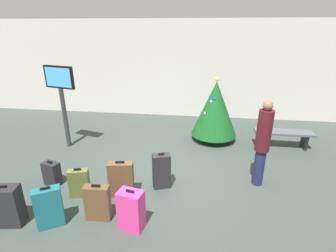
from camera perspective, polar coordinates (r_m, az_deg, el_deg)
ground_plane at (r=6.06m, az=-1.52°, el=-10.69°), size 16.00×16.00×0.00m
back_wall at (r=9.61m, az=2.53°, el=12.48°), size 16.00×0.20×3.50m
holiday_tree at (r=7.59m, az=10.48°, el=3.86°), size 1.34×1.34×1.91m
flight_info_kiosk at (r=7.44m, az=-22.77°, el=7.11°), size 0.90×0.31×2.28m
waiting_bench at (r=7.90m, az=24.35°, el=-1.86°), size 1.58×0.44×0.48m
traveller_0 at (r=5.60m, az=20.39°, el=-3.27°), size 0.34×0.34×1.88m
suitcase_0 at (r=5.28m, az=-10.43°, el=-11.64°), size 0.52×0.26×0.78m
suitcase_1 at (r=5.30m, az=-32.38°, el=-14.85°), size 0.53×0.35×0.78m
suitcase_2 at (r=4.51m, az=-8.23°, el=-18.14°), size 0.46×0.35×0.76m
suitcase_3 at (r=4.82m, az=-15.43°, el=-16.22°), size 0.45×0.20×0.71m
suitcase_4 at (r=6.11m, az=-24.49°, el=-9.68°), size 0.40×0.30×0.57m
suitcase_5 at (r=5.44m, az=-1.47°, el=-10.03°), size 0.41×0.33×0.80m
suitcase_6 at (r=4.93m, az=-25.05°, el=-16.19°), size 0.47×0.38×0.77m
suitcase_7 at (r=5.51m, az=-19.21°, el=-11.95°), size 0.42×0.27×0.63m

